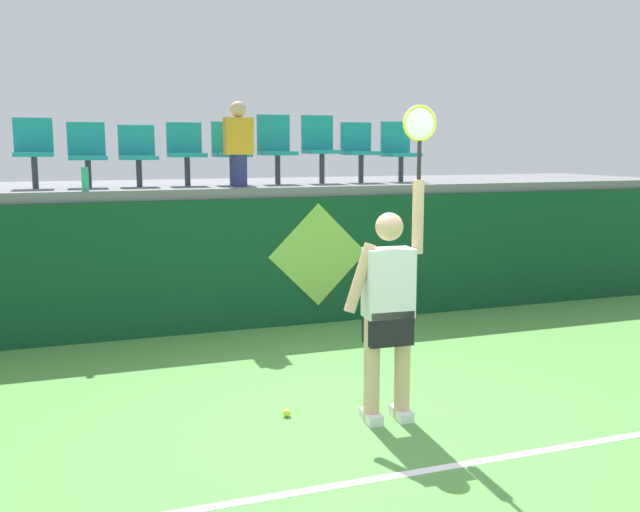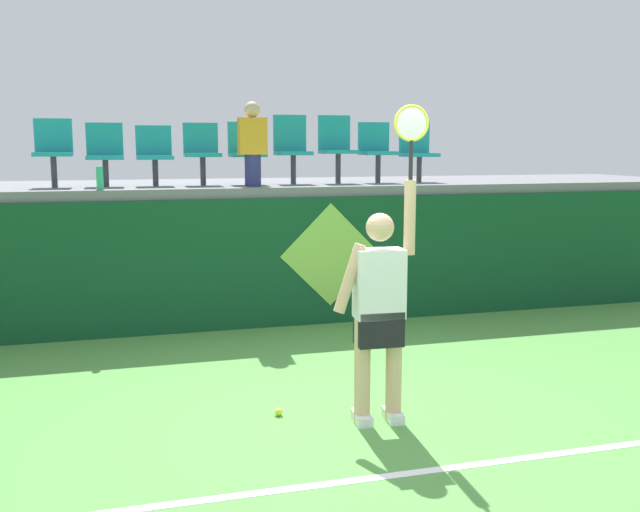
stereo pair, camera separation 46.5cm
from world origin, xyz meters
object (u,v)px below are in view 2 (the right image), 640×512
at_px(tennis_player, 380,306).
at_px(stadium_chair_1, 105,152).
at_px(stadium_chair_0, 53,149).
at_px(stadium_chair_3, 202,150).
at_px(stadium_chair_2, 154,152).
at_px(stadium_chair_5, 292,146).
at_px(spectator_0, 252,143).
at_px(water_bottle, 100,178).
at_px(stadium_chair_4, 246,150).
at_px(stadium_chair_7, 376,148).
at_px(stadium_chair_8, 417,149).
at_px(stadium_chair_6, 336,145).
at_px(tennis_ball, 279,412).

xyz_separation_m(tennis_player, stadium_chair_1, (-2.08, 4.06, 1.17)).
distance_m(stadium_chair_0, stadium_chair_3, 1.77).
xyz_separation_m(stadium_chair_2, stadium_chair_5, (1.76, 0.01, 0.08)).
bearing_deg(stadium_chair_1, spectator_0, -14.25).
xyz_separation_m(water_bottle, stadium_chair_4, (1.80, 0.68, 0.32)).
relative_size(stadium_chair_7, stadium_chair_8, 0.98).
xyz_separation_m(stadium_chair_5, spectator_0, (-0.60, -0.45, 0.04)).
height_order(tennis_player, stadium_chair_4, tennis_player).
distance_m(tennis_player, stadium_chair_0, 5.01).
xyz_separation_m(stadium_chair_2, stadium_chair_6, (2.37, 0.01, 0.09)).
bearing_deg(stadium_chair_6, stadium_chair_8, -0.08).
xyz_separation_m(stadium_chair_0, stadium_chair_8, (4.71, 0.00, -0.01)).
height_order(stadium_chair_4, stadium_chair_5, stadium_chair_5).
xyz_separation_m(stadium_chair_8, spectator_0, (-2.37, -0.45, 0.08)).
bearing_deg(stadium_chair_1, tennis_player, -62.83).
bearing_deg(stadium_chair_5, water_bottle, -163.98).
relative_size(stadium_chair_4, stadium_chair_8, 0.97).
bearing_deg(water_bottle, stadium_chair_7, 10.78).
bearing_deg(stadium_chair_1, stadium_chair_7, -0.03).
bearing_deg(stadium_chair_8, tennis_ball, -126.75).
distance_m(tennis_player, stadium_chair_6, 4.34).
distance_m(tennis_ball, spectator_0, 3.97).
xyz_separation_m(tennis_ball, spectator_0, (0.41, 3.28, 2.19)).
distance_m(stadium_chair_3, stadium_chair_5, 1.17).
bearing_deg(stadium_chair_4, stadium_chair_5, 0.74).
distance_m(stadium_chair_1, stadium_chair_6, 2.96).
distance_m(stadium_chair_4, stadium_chair_7, 1.77).
xyz_separation_m(tennis_ball, stadium_chair_1, (-1.34, 3.72, 2.08)).
distance_m(stadium_chair_1, stadium_chair_5, 2.35).
bearing_deg(stadium_chair_5, stadium_chair_8, -0.12).
bearing_deg(stadium_chair_1, stadium_chair_5, 0.17).
distance_m(stadium_chair_5, spectator_0, 0.75).
relative_size(tennis_ball, stadium_chair_4, 0.08).
bearing_deg(stadium_chair_4, tennis_player, -85.26).
relative_size(tennis_ball, stadium_chair_2, 0.09).
distance_m(water_bottle, stadium_chair_1, 0.75).
height_order(water_bottle, stadium_chair_7, stadium_chair_7).
bearing_deg(stadium_chair_7, stadium_chair_1, 179.97).
relative_size(water_bottle, stadium_chair_8, 0.32).
relative_size(tennis_ball, stadium_chair_7, 0.08).
bearing_deg(stadium_chair_6, stadium_chair_4, -179.73).
height_order(stadium_chair_2, stadium_chair_3, stadium_chair_3).
xyz_separation_m(tennis_player, water_bottle, (-2.14, 3.37, 0.88)).
xyz_separation_m(water_bottle, spectator_0, (1.80, 0.24, 0.40)).
distance_m(stadium_chair_0, spectator_0, 2.38).
relative_size(stadium_chair_3, stadium_chair_5, 0.88).
xyz_separation_m(stadium_chair_0, stadium_chair_1, (0.59, 0.00, -0.04)).
height_order(stadium_chair_6, stadium_chair_7, stadium_chair_6).
relative_size(tennis_player, stadium_chair_3, 3.18).
xyz_separation_m(stadium_chair_6, stadium_chair_7, (0.56, -0.01, -0.04)).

